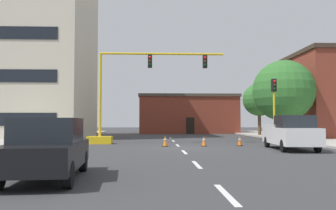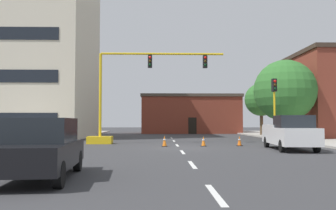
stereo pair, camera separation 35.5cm
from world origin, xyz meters
name	(u,v)px [view 1 (the left image)]	position (x,y,z in m)	size (l,w,h in m)	color
ground_plane	(180,148)	(0.00, 0.00, 0.00)	(160.00, 160.00, 0.00)	#38383A
sidewalk_left	(27,140)	(-12.27, 8.00, 0.07)	(6.00, 56.00, 0.14)	#B2ADA3
sidewalk_right	(315,140)	(12.27, 8.00, 0.07)	(6.00, 56.00, 0.14)	#B2ADA3
lane_stripe_seg_0	(226,194)	(0.00, -14.00, 0.00)	(0.16, 2.40, 0.01)	silver
lane_stripe_seg_1	(197,165)	(0.00, -8.50, 0.00)	(0.16, 2.40, 0.01)	silver
lane_stripe_seg_2	(184,152)	(0.00, -3.00, 0.00)	(0.16, 2.40, 0.01)	silver
lane_stripe_seg_3	(178,145)	(0.00, 2.50, 0.00)	(0.16, 2.40, 0.01)	silver
lane_stripe_seg_4	(173,141)	(0.00, 8.00, 0.00)	(0.16, 2.40, 0.01)	silver
lane_stripe_seg_5	(170,138)	(0.00, 13.50, 0.00)	(0.16, 2.40, 0.01)	silver
building_tall_left	(11,28)	(-16.31, 14.22, 11.17)	(16.16, 12.65, 22.32)	beige
building_brick_center	(187,114)	(3.22, 29.65, 2.73)	(13.94, 9.23, 5.44)	brown
traffic_signal_gantry	(118,113)	(-4.29, 4.40, 2.31)	(10.15, 1.20, 6.83)	yellow
traffic_light_pole_right	(274,96)	(7.22, 3.64, 3.53)	(0.32, 0.47, 4.80)	yellow
tree_right_far	(259,100)	(10.51, 18.22, 4.17)	(3.77, 3.77, 6.07)	brown
tree_right_mid	(284,91)	(10.04, 9.25, 4.42)	(5.51, 5.51, 7.18)	brown
pickup_truck_white	(290,133)	(6.33, -1.60, 0.97)	(2.43, 5.54, 1.99)	white
sedan_black_near_left	(48,148)	(-4.67, -11.71, 0.89)	(2.20, 4.63, 1.74)	black
traffic_cone_roadside_a	(165,141)	(-0.90, 1.30, 0.36)	(0.36, 0.36, 0.73)	black
traffic_cone_roadside_b	(204,141)	(1.70, 1.50, 0.33)	(0.36, 0.36, 0.68)	black
traffic_cone_roadside_c	(240,141)	(4.17, 1.75, 0.34)	(0.36, 0.36, 0.68)	black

